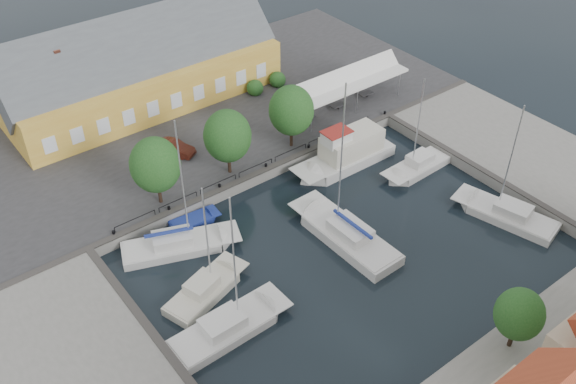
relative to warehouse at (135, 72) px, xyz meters
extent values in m
plane|color=black|center=(2.60, -28.36, -4.43)|extent=(140.00, 140.00, 0.00)
cube|color=#2D2D30|center=(2.60, -5.36, -3.93)|extent=(56.00, 26.00, 1.00)
cube|color=slate|center=(24.60, -30.36, -3.93)|extent=(12.00, 24.00, 1.00)
cube|color=#383533|center=(2.60, -18.06, -3.37)|extent=(56.00, 0.60, 0.12)
cube|color=#383533|center=(-13.70, -30.36, -3.37)|extent=(0.60, 24.00, 0.12)
cube|color=#383533|center=(18.90, -30.36, -3.37)|extent=(0.60, 24.00, 0.12)
cylinder|color=black|center=(-11.40, -17.76, -3.23)|extent=(0.24, 0.24, 0.40)
cylinder|color=black|center=(-6.40, -17.76, -3.23)|extent=(0.24, 0.24, 0.40)
cylinder|color=black|center=(-1.40, -17.76, -3.23)|extent=(0.24, 0.24, 0.40)
cylinder|color=black|center=(3.60, -17.76, -3.23)|extent=(0.24, 0.24, 0.40)
cylinder|color=black|center=(8.60, -17.76, -3.23)|extent=(0.24, 0.24, 0.40)
cylinder|color=black|center=(13.60, -17.76, -3.23)|extent=(0.24, 0.24, 0.40)
cylinder|color=black|center=(18.60, -17.76, -3.23)|extent=(0.24, 0.24, 0.40)
cube|color=gold|center=(0.60, -0.36, -1.18)|extent=(28.00, 10.00, 4.50)
cube|color=#474C51|center=(0.60, -0.36, 2.32)|extent=(28.56, 7.60, 7.60)
cube|color=gold|center=(-9.40, 5.64, -1.68)|extent=(6.00, 6.00, 3.50)
cube|color=brown|center=(-7.40, -0.36, 4.17)|extent=(0.60, 0.60, 1.20)
cube|color=silver|center=(16.60, -13.86, -0.73)|extent=(14.00, 4.00, 0.25)
cylinder|color=silver|center=(10.60, -15.66, -2.08)|extent=(0.10, 0.10, 2.70)
cylinder|color=silver|center=(10.60, -12.06, -2.08)|extent=(0.10, 0.10, 2.70)
cylinder|color=silver|center=(16.60, -15.66, -2.08)|extent=(0.10, 0.10, 2.70)
cylinder|color=silver|center=(16.60, -12.06, -2.08)|extent=(0.10, 0.10, 2.70)
cylinder|color=silver|center=(22.60, -15.66, -2.08)|extent=(0.10, 0.10, 2.70)
cylinder|color=silver|center=(22.60, -12.06, -2.08)|extent=(0.10, 0.10, 2.70)
cylinder|color=black|center=(-6.40, -16.36, -2.38)|extent=(0.30, 0.30, 2.10)
ellipsoid|color=#1B4719|center=(-6.40, -16.36, 0.46)|extent=(4.20, 4.20, 4.83)
cylinder|color=black|center=(0.60, -16.36, -2.38)|extent=(0.30, 0.30, 2.10)
ellipsoid|color=#1B4719|center=(0.60, -16.36, 0.46)|extent=(4.20, 4.20, 4.83)
cylinder|color=black|center=(7.60, -16.36, -2.38)|extent=(0.30, 0.30, 2.10)
ellipsoid|color=#1B4719|center=(7.60, -16.36, 0.46)|extent=(4.20, 4.20, 4.83)
imported|color=#B1B4BA|center=(17.48, 2.76, -2.79)|extent=(4.06, 2.96, 1.29)
imported|color=#4E1B11|center=(-1.88, -10.75, -2.77)|extent=(3.17, 4.14, 1.31)
cube|color=silver|center=(3.66, -29.34, -4.28)|extent=(3.42, 8.74, 1.50)
cube|color=silver|center=(3.64, -28.26, -3.49)|extent=(3.33, 10.47, 0.08)
cube|color=silver|center=(3.66, -29.12, -3.03)|extent=(2.28, 3.51, 0.90)
cylinder|color=silver|center=(3.63, -27.61, 2.98)|extent=(0.12, 0.12, 13.01)
cube|color=navy|center=(3.66, -29.34, -2.28)|extent=(0.31, 4.34, 0.22)
cube|color=silver|center=(11.25, -20.78, -4.33)|extent=(8.59, 3.29, 1.80)
cube|color=silver|center=(10.18, -20.77, -3.39)|extent=(10.30, 3.18, 0.08)
cube|color=beige|center=(11.25, -20.78, -2.33)|extent=(5.91, 2.79, 2.20)
cube|color=silver|center=(9.33, -20.77, -0.93)|extent=(2.37, 1.79, 1.20)
cube|color=maroon|center=(9.33, -20.77, -0.28)|extent=(2.59, 1.89, 0.10)
cube|color=silver|center=(15.65, -25.54, -4.38)|extent=(5.89, 2.65, 1.30)
cube|color=silver|center=(14.93, -25.56, -3.69)|extent=(7.05, 2.59, 0.08)
cube|color=silver|center=(15.51, -25.54, -3.23)|extent=(2.38, 1.75, 0.90)
cylinder|color=silver|center=(14.49, -25.58, 0.81)|extent=(0.12, 0.12, 9.08)
cube|color=silver|center=(16.32, -35.51, -4.38)|extent=(4.55, 7.65, 1.30)
cube|color=silver|center=(16.10, -34.64, -3.69)|extent=(4.79, 9.00, 0.08)
cube|color=silver|center=(16.28, -35.33, -3.23)|extent=(2.59, 3.26, 0.90)
cylinder|color=silver|center=(15.97, -34.12, 1.27)|extent=(0.12, 0.12, 10.01)
cube|color=silver|center=(-8.22, -21.16, -4.38)|extent=(8.15, 5.31, 1.30)
cube|color=silver|center=(-7.33, -21.50, -3.69)|extent=(9.54, 5.75, 0.08)
cube|color=silver|center=(-8.04, -21.22, -3.23)|extent=(3.53, 2.85, 0.90)
cylinder|color=silver|center=(-6.79, -21.70, 1.86)|extent=(0.12, 0.12, 11.18)
cube|color=navy|center=(-8.22, -21.16, -2.48)|extent=(3.66, 1.57, 0.22)
cube|color=beige|center=(-8.94, -26.95, -4.38)|extent=(6.35, 4.19, 1.30)
cube|color=beige|center=(-8.24, -26.73, -3.69)|extent=(7.43, 4.45, 0.08)
cube|color=beige|center=(-8.80, -26.91, -3.23)|extent=(2.75, 2.35, 0.90)
cylinder|color=silver|center=(-7.83, -26.60, 0.66)|extent=(0.12, 0.12, 8.78)
cube|color=silver|center=(-9.72, -30.80, -4.38)|extent=(7.37, 3.10, 1.30)
cube|color=silver|center=(-8.80, -30.79, -3.69)|extent=(8.83, 3.00, 0.08)
cube|color=silver|center=(-9.53, -30.80, -3.23)|extent=(2.96, 2.07, 0.90)
cylinder|color=silver|center=(-8.25, -30.78, 1.71)|extent=(0.12, 0.12, 10.87)
cube|color=navy|center=(-5.32, -19.35, -4.38)|extent=(3.56, 2.00, 0.80)
cube|color=navy|center=(-4.89, -19.39, -3.94)|extent=(4.24, 1.98, 0.08)
camera|label=1|loc=(-23.56, -56.40, 30.93)|focal=40.00mm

